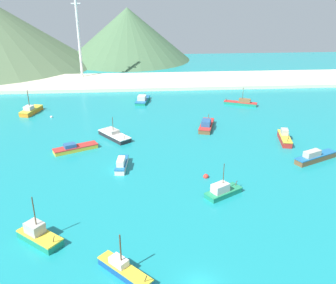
# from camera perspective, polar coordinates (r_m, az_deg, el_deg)

# --- Properties ---
(ground) EXTENTS (260.00, 280.00, 0.50)m
(ground) POSITION_cam_1_polar(r_m,az_deg,el_deg) (72.62, 1.25, -4.89)
(ground) COLOR teal
(fishing_boat_0) EXTENTS (8.36, 9.72, 5.23)m
(fishing_boat_0) POSITION_cam_1_polar(r_m,az_deg,el_deg) (89.57, -8.34, 1.08)
(fishing_boat_0) COLOR #232328
(fishing_boat_0) RESTS_ON ground
(fishing_boat_1) EXTENTS (10.34, 6.36, 2.51)m
(fishing_boat_1) POSITION_cam_1_polar(r_m,az_deg,el_deg) (82.68, 21.74, -2.14)
(fishing_boat_1) COLOR brown
(fishing_boat_1) RESTS_ON ground
(fishing_boat_2) EXTENTS (5.65, 10.04, 2.59)m
(fishing_boat_2) POSITION_cam_1_polar(r_m,az_deg,el_deg) (95.12, 5.95, 2.60)
(fishing_boat_2) COLOR brown
(fishing_boat_2) RESTS_ON ground
(fishing_boat_7) EXTENTS (3.70, 8.64, 3.03)m
(fishing_boat_7) POSITION_cam_1_polar(r_m,az_deg,el_deg) (90.72, 17.56, 0.64)
(fishing_boat_7) COLOR red
(fishing_boat_7) RESTS_ON ground
(fishing_boat_8) EXTENTS (9.98, 5.81, 5.49)m
(fishing_boat_8) POSITION_cam_1_polar(r_m,az_deg,el_deg) (116.38, 11.26, 5.97)
(fishing_boat_8) COLOR #198466
(fishing_boat_8) RESTS_ON ground
(fishing_boat_9) EXTENTS (5.07, 9.78, 2.33)m
(fishing_boat_9) POSITION_cam_1_polar(r_m,az_deg,el_deg) (117.61, -3.97, 6.54)
(fishing_boat_9) COLOR #198466
(fishing_boat_9) RESTS_ON ground
(fishing_boat_10) EXTENTS (7.19, 7.26, 5.85)m
(fishing_boat_10) POSITION_cam_1_polar(r_m,az_deg,el_deg) (49.21, -6.85, -19.01)
(fishing_boat_10) COLOR #14478C
(fishing_boat_10) RESTS_ON ground
(fishing_boat_11) EXTENTS (9.88, 6.50, 1.85)m
(fishing_boat_11) POSITION_cam_1_polar(r_m,az_deg,el_deg) (84.31, -14.21, -0.89)
(fishing_boat_11) COLOR gold
(fishing_boat_11) RESTS_ON ground
(fishing_boat_12) EXTENTS (2.64, 7.46, 2.36)m
(fishing_boat_12) POSITION_cam_1_polar(r_m,az_deg,el_deg) (74.39, -7.18, -3.39)
(fishing_boat_12) COLOR silver
(fishing_boat_12) RESTS_ON ground
(fishing_boat_13) EXTENTS (7.18, 5.68, 6.12)m
(fishing_boat_13) POSITION_cam_1_polar(r_m,az_deg,el_deg) (65.13, 8.39, -7.48)
(fishing_boat_13) COLOR #198466
(fishing_boat_13) RESTS_ON ground
(fishing_boat_14) EXTENTS (7.23, 6.60, 7.19)m
(fishing_boat_14) POSITION_cam_1_polar(r_m,az_deg,el_deg) (56.96, -19.36, -13.44)
(fishing_boat_14) COLOR #198466
(fishing_boat_14) RESTS_ON ground
(fishing_boat_15) EXTENTS (5.10, 8.86, 6.89)m
(fishing_boat_15) POSITION_cam_1_polar(r_m,az_deg,el_deg) (113.51, -20.42, 4.61)
(fishing_boat_15) COLOR orange
(fishing_boat_15) RESTS_ON ground
(buoy_0) EXTENTS (0.77, 0.77, 0.77)m
(buoy_0) POSITION_cam_1_polar(r_m,az_deg,el_deg) (108.08, -17.57, 3.69)
(buoy_0) COLOR silver
(buoy_0) RESTS_ON ground
(buoy_2) EXTENTS (1.07, 1.07, 1.07)m
(buoy_2) POSITION_cam_1_polar(r_m,az_deg,el_deg) (70.93, 5.88, -5.33)
(buoy_2) COLOR red
(buoy_2) RESTS_ON ground
(beach_strip) EXTENTS (247.00, 25.63, 1.20)m
(beach_strip) POSITION_cam_1_polar(r_m,az_deg,el_deg) (142.62, -1.76, 9.39)
(beach_strip) COLOR beige
(beach_strip) RESTS_ON ground
(hill_central) EXTENTS (61.48, 61.48, 24.87)m
(hill_central) POSITION_cam_1_polar(r_m,az_deg,el_deg) (190.79, -6.21, 16.26)
(hill_central) COLOR #476B47
(hill_central) RESTS_ON ground
(radio_tower) EXTENTS (3.43, 2.74, 34.30)m
(radio_tower) POSITION_cam_1_polar(r_m,az_deg,el_deg) (148.86, -13.66, 15.96)
(radio_tower) COLOR silver
(radio_tower) RESTS_ON ground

